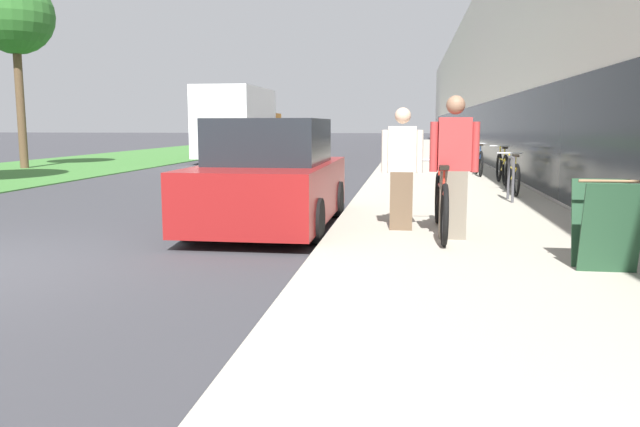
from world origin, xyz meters
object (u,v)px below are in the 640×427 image
at_px(person_rider, 454,167).
at_px(moving_truck, 240,125).
at_px(person_bystander, 402,169).
at_px(cruiser_bike_nearest, 512,176).
at_px(bike_rack_hoop, 511,174).
at_px(street_tree_far, 15,17).
at_px(tandem_bicycle, 441,204).
at_px(cruiser_bike_middle, 502,168).
at_px(cruiser_bike_farthest, 479,162).
at_px(sandwich_board_sign, 606,225).
at_px(parked_sedan_curbside, 271,179).

height_order(person_rider, moving_truck, moving_truck).
relative_size(person_bystander, cruiser_bike_nearest, 0.93).
distance_m(bike_rack_hoop, street_tree_far, 17.88).
height_order(person_bystander, street_tree_far, street_tree_far).
bearing_deg(tandem_bicycle, person_rider, -66.68).
distance_m(person_rider, cruiser_bike_middle, 7.94).
relative_size(person_bystander, bike_rack_hoop, 1.96).
height_order(cruiser_bike_farthest, moving_truck, moving_truck).
bearing_deg(street_tree_far, sandwich_board_sign, -42.04).
relative_size(person_bystander, street_tree_far, 0.25).
xyz_separation_m(bike_rack_hoop, sandwich_board_sign, (0.03, -5.69, -0.06)).
xyz_separation_m(cruiser_bike_nearest, cruiser_bike_farthest, (-0.17, 4.75, 0.02)).
bearing_deg(person_rider, cruiser_bike_farthest, 82.17).
xyz_separation_m(bike_rack_hoop, parked_sedan_curbside, (-3.94, -3.01, 0.11)).
bearing_deg(street_tree_far, parked_sedan_curbside, -44.43).
bearing_deg(street_tree_far, person_rider, -41.31).
relative_size(bike_rack_hoop, parked_sedan_curbside, 0.21).
bearing_deg(cruiser_bike_middle, street_tree_far, 163.93).
bearing_deg(bike_rack_hoop, street_tree_far, 152.05).
relative_size(person_rider, moving_truck, 0.26).
xyz_separation_m(cruiser_bike_middle, sandwich_board_sign, (-0.32, -9.30, 0.06)).
relative_size(person_rider, cruiser_bike_nearest, 1.00).
bearing_deg(tandem_bicycle, person_bystander, 151.02).
distance_m(person_bystander, parked_sedan_curbside, 2.03).
bearing_deg(sandwich_board_sign, cruiser_bike_nearest, 88.34).
bearing_deg(sandwich_board_sign, bike_rack_hoop, 90.29).
height_order(person_bystander, moving_truck, moving_truck).
xyz_separation_m(cruiser_bike_middle, cruiser_bike_farthest, (-0.29, 2.49, -0.01)).
distance_m(cruiser_bike_farthest, parked_sedan_curbside, 9.95).
height_order(cruiser_bike_farthest, street_tree_far, street_tree_far).
xyz_separation_m(person_bystander, cruiser_bike_farthest, (2.06, 9.64, -0.45)).
xyz_separation_m(tandem_bicycle, moving_truck, (-7.59, 17.71, 1.03)).
distance_m(bike_rack_hoop, moving_truck, 16.61).
bearing_deg(bike_rack_hoop, cruiser_bike_middle, 84.49).
distance_m(parked_sedan_curbside, moving_truck, 17.67).
bearing_deg(bike_rack_hoop, cruiser_bike_farthest, 89.44).
height_order(person_rider, cruiser_bike_farthest, person_rider).
distance_m(person_bystander, cruiser_bike_middle, 7.54).
distance_m(sandwich_board_sign, street_tree_far, 21.12).
bearing_deg(moving_truck, person_bystander, -67.93).
bearing_deg(tandem_bicycle, street_tree_far, 139.14).
height_order(cruiser_bike_nearest, cruiser_bike_farthest, cruiser_bike_farthest).
bearing_deg(street_tree_far, cruiser_bike_nearest, -23.54).
xyz_separation_m(tandem_bicycle, person_rider, (0.13, -0.30, 0.50)).
bearing_deg(cruiser_bike_farthest, parked_sedan_curbside, -113.71).
relative_size(sandwich_board_sign, moving_truck, 0.13).
height_order(bike_rack_hoop, street_tree_far, street_tree_far).
height_order(person_rider, sandwich_board_sign, person_rider).
bearing_deg(cruiser_bike_nearest, sandwich_board_sign, -91.66).
bearing_deg(tandem_bicycle, moving_truck, 113.18).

